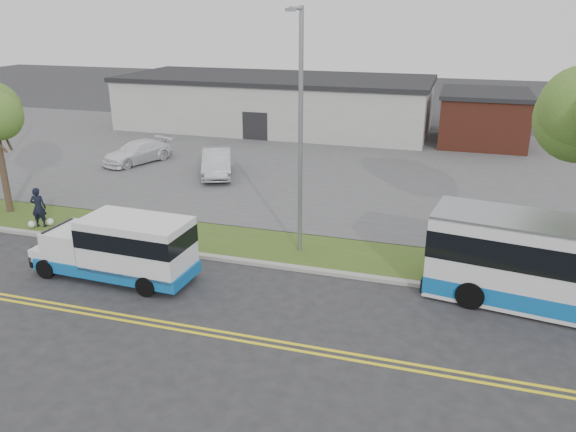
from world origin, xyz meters
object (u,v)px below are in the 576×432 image
(parked_car_a, at_px, (217,163))
(pedestrian, at_px, (38,207))
(streetlight_near, at_px, (300,127))
(shuttle_bus, at_px, (123,246))
(parked_car_b, at_px, (137,152))

(parked_car_a, bearing_deg, pedestrian, -135.44)
(streetlight_near, xyz_separation_m, pedestrian, (-12.09, -0.83, -4.20))
(streetlight_near, bearing_deg, pedestrian, -176.08)
(streetlight_near, height_order, parked_car_a, streetlight_near)
(pedestrian, xyz_separation_m, parked_car_a, (4.32, 10.16, -0.14))
(streetlight_near, distance_m, pedestrian, 12.83)
(shuttle_bus, bearing_deg, pedestrian, 155.19)
(pedestrian, distance_m, parked_car_b, 11.60)
(streetlight_near, distance_m, parked_car_b, 18.07)
(pedestrian, relative_size, parked_car_b, 0.39)
(streetlight_near, xyz_separation_m, parked_car_b, (-13.94, 10.62, -4.44))
(shuttle_bus, bearing_deg, parked_car_a, 101.53)
(parked_car_b, bearing_deg, parked_car_a, 10.08)
(streetlight_near, bearing_deg, shuttle_bus, -143.22)
(shuttle_bus, distance_m, pedestrian, 7.33)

